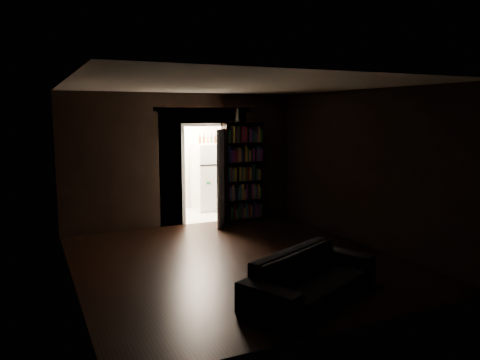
{
  "coord_description": "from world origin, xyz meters",
  "views": [
    {
      "loc": [
        -3.03,
        -6.69,
        2.37
      ],
      "look_at": [
        0.49,
        0.9,
        1.18
      ],
      "focal_mm": 35.0,
      "sensor_mm": 36.0,
      "label": 1
    }
  ],
  "objects": [
    {
      "name": "bookshelf",
      "position": [
        1.32,
        2.55,
        1.1
      ],
      "size": [
        0.95,
        0.65,
        2.2
      ],
      "primitive_type": "cube",
      "rotation": [
        0.0,
        0.0,
        0.41
      ],
      "color": "black",
      "rests_on": "ground"
    },
    {
      "name": "bottles",
      "position": [
        1.09,
        3.96,
        1.78
      ],
      "size": [
        0.63,
        0.14,
        0.26
      ],
      "primitive_type": "cube",
      "rotation": [
        0.0,
        0.0,
        -0.1
      ],
      "color": "black",
      "rests_on": "refrigerator"
    },
    {
      "name": "ground",
      "position": [
        0.0,
        0.0,
        0.0
      ],
      "size": [
        5.5,
        5.5,
        0.0
      ],
      "primitive_type": "plane",
      "color": "black",
      "rests_on": "ground"
    },
    {
      "name": "refrigerator",
      "position": [
        1.1,
        4.03,
        0.82
      ],
      "size": [
        0.91,
        0.87,
        1.65
      ],
      "primitive_type": "cube",
      "rotation": [
        0.0,
        0.0,
        -0.3
      ],
      "color": "silver",
      "rests_on": "ground"
    },
    {
      "name": "room_walls",
      "position": [
        -0.01,
        1.07,
        1.68
      ],
      "size": [
        5.02,
        5.61,
        2.84
      ],
      "color": "black",
      "rests_on": "ground"
    },
    {
      "name": "sofa",
      "position": [
        0.22,
        -1.85,
        0.4
      ],
      "size": [
        2.27,
        1.7,
        0.8
      ],
      "primitive_type": "imported",
      "rotation": [
        0.0,
        0.0,
        0.44
      ],
      "color": "black",
      "rests_on": "ground"
    },
    {
      "name": "figurine",
      "position": [
        1.17,
        2.51,
        2.34
      ],
      "size": [
        0.11,
        0.11,
        0.28
      ],
      "primitive_type": "cube",
      "rotation": [
        0.0,
        0.0,
        -0.27
      ],
      "color": "silver",
      "rests_on": "bookshelf"
    },
    {
      "name": "door",
      "position": [
        0.74,
        2.37,
        1.02
      ],
      "size": [
        0.5,
        0.74,
        2.05
      ],
      "primitive_type": "cube",
      "rotation": [
        0.0,
        0.0,
        1.0
      ],
      "color": "white",
      "rests_on": "ground"
    },
    {
      "name": "kitchen_alcove",
      "position": [
        0.5,
        3.87,
        1.21
      ],
      "size": [
        2.2,
        1.8,
        2.6
      ],
      "color": "#BDB4A5",
      "rests_on": "ground"
    }
  ]
}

